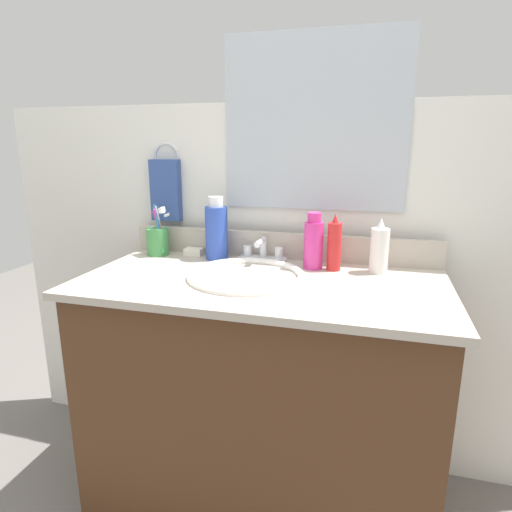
# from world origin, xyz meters

# --- Properties ---
(ground_plane) EXTENTS (6.00, 6.00, 0.00)m
(ground_plane) POSITION_xyz_m (0.00, 0.00, 0.00)
(ground_plane) COLOR #66605B
(vanity_cabinet) EXTENTS (1.02, 0.49, 0.76)m
(vanity_cabinet) POSITION_xyz_m (0.00, 0.00, 0.38)
(vanity_cabinet) COLOR #4C2D19
(vanity_cabinet) RESTS_ON ground_plane
(countertop) EXTENTS (1.06, 0.53, 0.02)m
(countertop) POSITION_xyz_m (0.00, 0.00, 0.77)
(countertop) COLOR #B2A899
(countertop) RESTS_ON vanity_cabinet
(backsplash) EXTENTS (1.06, 0.02, 0.09)m
(backsplash) POSITION_xyz_m (0.00, 0.25, 0.83)
(backsplash) COLOR #B2A899
(backsplash) RESTS_ON countertop
(back_wall) EXTENTS (2.16, 0.04, 1.30)m
(back_wall) POSITION_xyz_m (0.00, 0.32, 0.65)
(back_wall) COLOR silver
(back_wall) RESTS_ON ground_plane
(mirror_panel) EXTENTS (0.60, 0.01, 0.56)m
(mirror_panel) POSITION_xyz_m (0.10, 0.29, 1.23)
(mirror_panel) COLOR #B2BCC6
(towel_ring) EXTENTS (0.10, 0.01, 0.10)m
(towel_ring) POSITION_xyz_m (-0.43, 0.29, 1.12)
(towel_ring) COLOR silver
(hand_towel) EXTENTS (0.11, 0.04, 0.22)m
(hand_towel) POSITION_xyz_m (-0.43, 0.28, 1.00)
(hand_towel) COLOR #334C8C
(sink_basin) EXTENTS (0.35, 0.35, 0.11)m
(sink_basin) POSITION_xyz_m (-0.05, 0.01, 0.75)
(sink_basin) COLOR white
(sink_basin) RESTS_ON countertop
(faucet) EXTENTS (0.16, 0.10, 0.08)m
(faucet) POSITION_xyz_m (-0.05, 0.20, 0.81)
(faucet) COLOR silver
(faucet) RESTS_ON countertop
(bottle_lotion_white) EXTENTS (0.05, 0.05, 0.17)m
(bottle_lotion_white) POSITION_xyz_m (0.33, 0.17, 0.85)
(bottle_lotion_white) COLOR white
(bottle_lotion_white) RESTS_ON countertop
(bottle_soap_pink) EXTENTS (0.06, 0.06, 0.18)m
(bottle_soap_pink) POSITION_xyz_m (0.13, 0.16, 0.86)
(bottle_soap_pink) COLOR #D8338C
(bottle_soap_pink) RESTS_ON countertop
(bottle_shampoo_blue) EXTENTS (0.08, 0.08, 0.21)m
(bottle_shampoo_blue) POSITION_xyz_m (-0.21, 0.19, 0.88)
(bottle_shampoo_blue) COLOR #2D4CB2
(bottle_shampoo_blue) RESTS_ON countertop
(bottle_spray_red) EXTENTS (0.04, 0.04, 0.18)m
(bottle_spray_red) POSITION_xyz_m (0.19, 0.16, 0.86)
(bottle_spray_red) COLOR red
(bottle_spray_red) RESTS_ON countertop
(cup_green) EXTENTS (0.08, 0.08, 0.18)m
(cup_green) POSITION_xyz_m (-0.43, 0.19, 0.83)
(cup_green) COLOR #3F8C47
(cup_green) RESTS_ON countertop
(soap_bar) EXTENTS (0.06, 0.04, 0.02)m
(soap_bar) POSITION_xyz_m (-0.30, 0.22, 0.79)
(soap_bar) COLOR white
(soap_bar) RESTS_ON countertop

